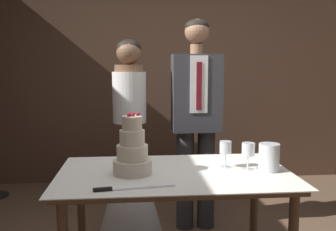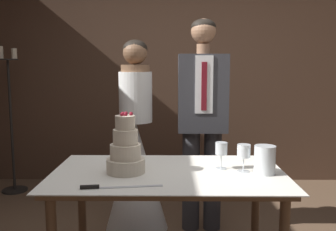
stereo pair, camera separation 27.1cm
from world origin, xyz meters
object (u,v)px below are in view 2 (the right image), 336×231
at_px(tiered_cake, 125,151).
at_px(groom, 202,115).
at_px(wine_glass_middle, 220,150).
at_px(cake_knife, 105,187).
at_px(bride, 136,162).
at_px(wine_glass_near, 243,152).
at_px(cake_table, 167,185).
at_px(candle_stand, 11,126).
at_px(hurricane_candle, 264,160).

xyz_separation_m(tiered_cake, groom, (0.54, 0.92, 0.11)).
bearing_deg(wine_glass_middle, groom, 93.57).
bearing_deg(cake_knife, bride, 79.91).
bearing_deg(bride, wine_glass_near, -50.26).
distance_m(cake_table, candle_stand, 2.57).
bearing_deg(wine_glass_middle, cake_knife, -149.87).
distance_m(wine_glass_middle, hurricane_candle, 0.27).
xyz_separation_m(wine_glass_middle, groom, (-0.05, 0.83, 0.12)).
distance_m(cake_table, tiered_cake, 0.34).
height_order(cake_knife, hurricane_candle, hurricane_candle).
distance_m(tiered_cake, bride, 0.97).
height_order(wine_glass_middle, groom, groom).
height_order(hurricane_candle, candle_stand, candle_stand).
xyz_separation_m(groom, candle_stand, (-2.05, 0.96, -0.26)).
bearing_deg(candle_stand, cake_knife, -56.58).
distance_m(tiered_cake, groom, 1.07).
bearing_deg(wine_glass_middle, cake_table, -167.87).
distance_m(cake_table, hurricane_candle, 0.61).
relative_size(wine_glass_middle, candle_stand, 0.10).
relative_size(wine_glass_near, groom, 0.09).
xyz_separation_m(tiered_cake, wine_glass_middle, (0.59, 0.09, -0.01)).
xyz_separation_m(cake_table, tiered_cake, (-0.26, -0.02, 0.22)).
bearing_deg(cake_table, wine_glass_middle, 12.13).
distance_m(cake_knife, bride, 1.23).
distance_m(wine_glass_near, groom, 0.92).
bearing_deg(hurricane_candle, groom, 107.77).
height_order(tiered_cake, hurricane_candle, tiered_cake).
xyz_separation_m(bride, candle_stand, (-1.49, 0.96, 0.15)).
relative_size(cake_knife, candle_stand, 0.27).
bearing_deg(bride, groom, -0.05).
bearing_deg(groom, hurricane_candle, -72.23).
distance_m(wine_glass_middle, candle_stand, 2.77).
height_order(cake_table, candle_stand, candle_stand).
bearing_deg(bride, tiered_cake, -88.50).
xyz_separation_m(wine_glass_near, groom, (-0.18, 0.90, 0.11)).
distance_m(cake_knife, wine_glass_near, 0.86).
bearing_deg(candle_stand, wine_glass_near, -39.80).
bearing_deg(wine_glass_near, hurricane_candle, -18.71).
bearing_deg(tiered_cake, cake_table, 3.71).
relative_size(cake_knife, groom, 0.24).
distance_m(groom, candle_stand, 2.28).
xyz_separation_m(cake_knife, groom, (0.61, 1.22, 0.23)).
height_order(tiered_cake, bride, bride).
distance_m(bride, candle_stand, 1.78).
bearing_deg(groom, cake_knife, -116.75).
height_order(tiered_cake, wine_glass_near, tiered_cake).
xyz_separation_m(hurricane_candle, groom, (-0.30, 0.94, 0.16)).
height_order(tiered_cake, groom, groom).
relative_size(hurricane_candle, bride, 0.11).
distance_m(tiered_cake, wine_glass_near, 0.72).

